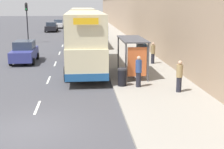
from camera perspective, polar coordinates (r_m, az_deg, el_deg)
ground_plane at (r=13.11m, az=-15.05°, el=-9.70°), size 220.00×220.00×0.00m
pavement at (r=50.86m, az=-0.79°, el=7.51°), size 5.00×93.00×0.14m
lane_mark_0 at (r=15.61m, az=-13.49°, el=-5.87°), size 0.12×2.00×0.01m
lane_mark_1 at (r=20.90m, az=-11.51°, el=-0.97°), size 0.12×2.00×0.01m
lane_mark_2 at (r=26.30m, az=-10.35°, el=1.95°), size 0.12×2.00×0.01m
lane_mark_3 at (r=31.75m, az=-9.57°, el=3.86°), size 0.12×2.00×0.01m
lane_mark_4 at (r=37.22m, az=-9.03°, el=5.22°), size 0.12×2.00×0.01m
lane_mark_5 at (r=42.72m, az=-8.62°, el=6.22°), size 0.12×2.00×0.01m
lane_mark_6 at (r=48.23m, az=-8.30°, el=7.00°), size 0.12×2.00×0.01m
lane_mark_7 at (r=53.75m, az=-8.05°, el=7.61°), size 0.12×2.00×0.01m
bus_shelter at (r=20.84m, az=4.31°, el=4.47°), size 1.60×4.20×2.48m
double_decker_bus_near at (r=23.23m, az=-4.95°, el=6.36°), size 2.85×11.06×4.30m
double_decker_bus_ahead at (r=36.68m, az=-5.33°, el=8.79°), size 2.85×10.92×4.30m
car_0 at (r=55.87m, az=-11.02°, el=8.55°), size 2.08×4.42×1.65m
car_1 at (r=27.45m, az=-15.72°, el=4.00°), size 2.00×4.32×1.81m
car_2 at (r=63.42m, az=-9.75°, el=9.12°), size 1.98×4.12×1.69m
pedestrian_at_shelter at (r=17.44m, az=12.21°, el=-0.28°), size 0.35×0.35×1.76m
pedestrian_1 at (r=18.15m, az=4.89°, el=0.60°), size 0.36×0.36×1.83m
pedestrian_2 at (r=25.36m, az=7.49°, el=3.95°), size 0.34×0.34×1.71m
litter_bin at (r=18.43m, az=1.85°, el=-0.46°), size 0.55×0.55×1.05m
traffic_light_far_kerb at (r=40.36m, az=-15.31°, el=10.28°), size 0.30×0.32×4.97m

